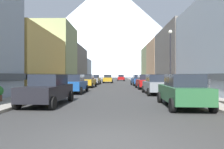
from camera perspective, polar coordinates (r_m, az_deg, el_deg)
ground_plane at (r=5.39m, az=-1.08°, el=-19.14°), size 400.00×400.00×0.00m
sidewalk_left at (r=40.64m, az=-7.97°, el=-2.43°), size 2.50×100.00×0.15m
sidewalk_right at (r=40.58m, az=9.75°, el=-2.44°), size 2.50×100.00×0.15m
storefront_left_1 at (r=26.95m, az=-26.83°, el=3.10°), size 10.17×13.01×6.73m
storefront_left_2 at (r=37.22m, az=-17.21°, el=5.03°), size 8.28×9.12×10.47m
storefront_left_3 at (r=48.04m, az=-13.40°, el=2.52°), size 9.06×13.39×8.14m
storefront_left_4 at (r=59.23m, az=-9.72°, el=1.13°), size 7.28×9.24×6.19m
storefront_right_2 at (r=33.58m, az=20.56°, el=4.40°), size 7.92×13.19×9.06m
storefront_right_3 at (r=44.93m, az=14.49°, el=3.23°), size 6.37×10.34×9.00m
storefront_right_4 at (r=55.05m, az=13.06°, el=2.63°), size 8.36×9.89×8.99m
car_left_0 at (r=12.40m, az=-17.69°, el=-4.04°), size 2.24×4.48×1.78m
car_left_1 at (r=19.63m, az=-10.60°, el=-2.57°), size 2.14×4.44×1.78m
car_left_2 at (r=28.27m, az=-6.97°, el=-1.80°), size 2.24×4.48×1.78m
car_left_3 at (r=36.69m, az=-5.09°, el=-1.40°), size 2.20×4.46×1.78m
car_right_0 at (r=11.55m, az=19.36°, el=-4.34°), size 2.21×4.47×1.78m
car_right_1 at (r=18.55m, az=12.37°, el=-2.72°), size 2.07×4.40×1.78m
car_right_2 at (r=25.52m, az=9.29°, el=-1.99°), size 2.09×4.41×1.78m
car_right_3 at (r=33.09m, az=7.43°, el=-1.55°), size 2.24×4.48×1.78m
car_driving_0 at (r=43.68m, az=-1.19°, el=-1.19°), size 2.06×4.40×1.78m
car_driving_1 at (r=58.27m, az=2.55°, el=-0.90°), size 2.06×4.40×1.78m
parking_meter_near at (r=13.32m, az=25.84°, el=-3.27°), size 0.14×0.10×1.33m
trash_bin_right at (r=17.27m, az=22.08°, el=-3.77°), size 0.59×0.59×0.98m
potted_plant_0 at (r=22.92m, az=-17.17°, el=-3.18°), size 0.49×0.49×0.76m
potted_plant_2 at (r=26.09m, az=-14.87°, el=-2.67°), size 0.44×0.44×0.84m
pedestrian_1 at (r=28.56m, az=13.41°, el=-1.83°), size 0.36×0.36×1.58m
streetlamp_right at (r=19.99m, az=16.20°, el=6.33°), size 0.36×0.36×5.86m
mountain_backdrop at (r=272.31m, az=-0.91°, el=13.00°), size 254.82×254.82×126.57m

